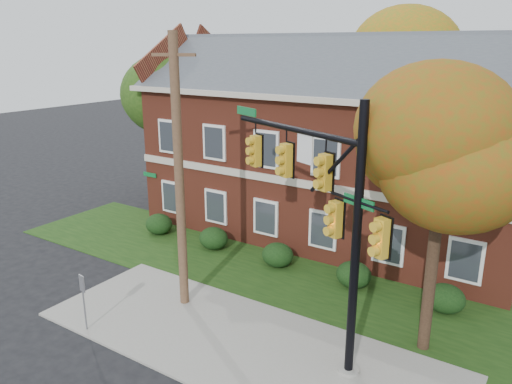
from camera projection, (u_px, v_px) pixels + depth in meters
The scene contains 15 objects.
ground at pixel (221, 360), 15.27m from camera, with size 120.00×120.00×0.00m, color black.
sidewalk at pixel (240, 343), 16.06m from camera, with size 14.00×5.00×0.08m, color gray.
grass_strip at pixel (311, 283), 20.07m from camera, with size 30.00×6.00×0.04m, color #193811.
apartment_building at pixel (334, 135), 24.47m from camera, with size 18.80×8.80×9.74m.
hedge_far_left at pixel (159, 224), 25.22m from camera, with size 1.40×1.26×1.05m, color black.
hedge_left at pixel (214, 238), 23.38m from camera, with size 1.40×1.26×1.05m, color black.
hedge_center at pixel (278, 255), 21.54m from camera, with size 1.40×1.26×1.05m, color black.
hedge_right at pixel (354, 275), 19.70m from camera, with size 1.40×1.26×1.05m, color black.
hedge_far_right at pixel (445, 298), 17.86m from camera, with size 1.40×1.26×1.05m, color black.
tree_near_right at pixel (453, 143), 13.71m from camera, with size 4.50×4.25×8.58m.
tree_left_rear at pixel (169, 92), 28.22m from camera, with size 5.40×5.10×8.88m.
tree_far_rear at pixel (415, 52), 28.95m from camera, with size 6.84×6.46×11.52m.
traffic_signal at pixel (322, 201), 14.35m from camera, with size 6.64×2.97×7.96m.
utility_pole at pixel (179, 176), 17.15m from camera, with size 1.46×0.61×9.70m.
sign_post at pixel (83, 294), 16.38m from camera, with size 0.30×0.09×2.06m.
Camera 1 is at (8.12, -10.42, 9.28)m, focal length 35.00 mm.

